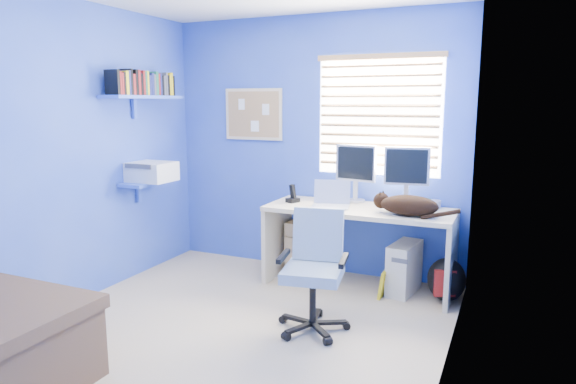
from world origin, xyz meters
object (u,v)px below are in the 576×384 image
at_px(desk, 358,248).
at_px(tower_pc, 404,268).
at_px(cat, 409,205).
at_px(laptop, 331,195).
at_px(office_chair, 314,286).

bearing_deg(desk, tower_pc, 3.83).
bearing_deg(tower_pc, desk, -167.78).
xyz_separation_m(desk, cat, (0.47, -0.14, 0.46)).
bearing_deg(laptop, office_chair, -91.26).
height_order(desk, tower_pc, desk).
height_order(desk, laptop, laptop).
relative_size(desk, office_chair, 1.89).
distance_m(cat, tower_pc, 0.63).
height_order(laptop, cat, laptop).
xyz_separation_m(cat, office_chair, (-0.52, -0.84, -0.50)).
distance_m(laptop, office_chair, 1.05).
relative_size(desk, cat, 3.46).
bearing_deg(laptop, tower_pc, -3.33).
xyz_separation_m(laptop, cat, (0.71, -0.05, -0.02)).
distance_m(laptop, cat, 0.71).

